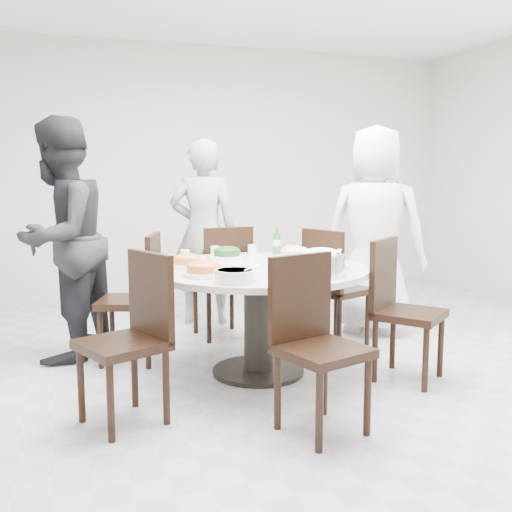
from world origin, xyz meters
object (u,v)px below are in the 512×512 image
object	(u,v)px
chair_n	(221,281)
soup_bowl	(235,276)
diner_left	(60,240)
chair_ne	(338,287)
chair_se	(410,311)
chair_s	(323,347)
rice_bowl	(321,265)
beverage_bottle	(277,241)
chair_nw	(128,298)
dining_table	(258,321)
chair_sw	(122,341)
diner_middle	(203,232)
diner_right	(375,231)

from	to	relation	value
chair_n	soup_bowl	distance (m)	1.56
chair_n	diner_left	distance (m)	1.36
chair_ne	chair_se	bearing A→B (deg)	163.52
chair_s	soup_bowl	distance (m)	0.70
chair_ne	soup_bowl	bearing A→B (deg)	107.49
rice_bowl	beverage_bottle	bearing A→B (deg)	86.38
chair_nw	beverage_bottle	distance (m)	1.22
dining_table	chair_s	world-z (taller)	chair_s
chair_ne	diner_left	world-z (taller)	diner_left
chair_ne	chair_nw	xyz separation A→B (m)	(-1.65, 0.09, 0.00)
chair_ne	rice_bowl	world-z (taller)	chair_ne
rice_bowl	soup_bowl	xyz separation A→B (m)	(-0.59, -0.06, -0.03)
chair_sw	diner_middle	world-z (taller)	diner_middle
chair_sw	rice_bowl	size ratio (longest dim) A/B	3.17
diner_left	chair_se	bearing A→B (deg)	92.60
chair_n	soup_bowl	xyz separation A→B (m)	(-0.31, -1.50, 0.31)
chair_ne	rice_bowl	distance (m)	1.09
chair_ne	diner_right	world-z (taller)	diner_right
diner_left	rice_bowl	distance (m)	1.97
chair_s	diner_right	distance (m)	2.20
dining_table	diner_middle	xyz separation A→B (m)	(-0.03, 1.51, 0.47)
soup_bowl	diner_left	bearing A→B (deg)	127.30
rice_bowl	chair_n	bearing A→B (deg)	100.91
chair_n	chair_se	distance (m)	1.72
diner_left	soup_bowl	xyz separation A→B (m)	(0.97, -1.27, -0.11)
chair_se	diner_middle	size ratio (longest dim) A/B	0.56
dining_table	rice_bowl	distance (m)	0.67
dining_table	soup_bowl	bearing A→B (deg)	-122.46
chair_sw	diner_right	size ratio (longest dim) A/B	0.53
chair_n	beverage_bottle	size ratio (longest dim) A/B	4.43
chair_nw	chair_se	xyz separation A→B (m)	(1.74, -0.99, 0.00)
chair_s	beverage_bottle	world-z (taller)	beverage_bottle
chair_ne	rice_bowl	bearing A→B (deg)	125.65
dining_table	diner_middle	bearing A→B (deg)	91.05
chair_n	rice_bowl	xyz separation A→B (m)	(0.28, -1.43, 0.34)
diner_right	beverage_bottle	world-z (taller)	diner_right
chair_se	rice_bowl	distance (m)	0.73
diner_left	soup_bowl	distance (m)	1.60
chair_s	rice_bowl	distance (m)	0.73
chair_s	beverage_bottle	bearing A→B (deg)	61.22
chair_se	dining_table	bearing A→B (deg)	115.33
chair_n	diner_middle	xyz separation A→B (m)	(-0.03, 0.50, 0.37)
diner_right	diner_left	world-z (taller)	diner_left
chair_nw	diner_right	bearing A→B (deg)	113.74
chair_se	chair_sw	bearing A→B (deg)	144.70
chair_s	rice_bowl	xyz separation A→B (m)	(0.26, 0.60, 0.34)
chair_n	dining_table	bearing A→B (deg)	83.68
rice_bowl	soup_bowl	world-z (taller)	rice_bowl
chair_s	diner_right	bearing A→B (deg)	36.31
chair_n	diner_left	world-z (taller)	diner_left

